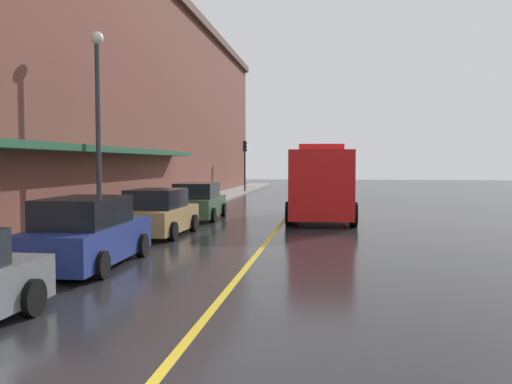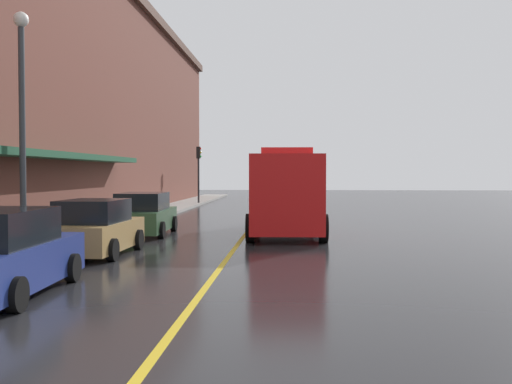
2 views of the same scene
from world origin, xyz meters
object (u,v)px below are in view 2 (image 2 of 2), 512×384
object	(u,v)px
parked_car_1	(2,255)
street_lamp_left	(22,106)
fire_truck	(286,194)
parked_car_3	(144,215)
traffic_light_near	(199,164)
parking_meter_0	(82,213)
parked_car_2	(95,229)
parking_meter_1	(97,210)

from	to	relation	value
parked_car_1	street_lamp_left	world-z (taller)	street_lamp_left
fire_truck	street_lamp_left	distance (m)	10.75
parked_car_3	traffic_light_near	bearing A→B (deg)	1.58
parking_meter_0	parked_car_1	bearing A→B (deg)	-80.65
fire_truck	traffic_light_near	distance (m)	22.75
street_lamp_left	parked_car_2	bearing A→B (deg)	17.01
fire_truck	parking_meter_0	distance (m)	8.01
street_lamp_left	traffic_light_near	world-z (taller)	street_lamp_left
traffic_light_near	fire_truck	bearing A→B (deg)	-72.33
parking_meter_1	parking_meter_0	bearing A→B (deg)	-90.00
parked_car_1	traffic_light_near	distance (m)	34.22
parked_car_2	parking_meter_1	size ratio (longest dim) A/B	3.17
parked_car_3	fire_truck	distance (m)	5.71
parked_car_2	traffic_light_near	world-z (taller)	traffic_light_near
parked_car_1	fire_truck	bearing A→B (deg)	-25.89
parked_car_3	street_lamp_left	xyz separation A→B (m)	(-1.94, -6.41, 3.61)
parking_meter_1	parked_car_1	bearing A→B (deg)	-82.14
fire_truck	parked_car_2	bearing A→B (deg)	-42.11
parked_car_3	street_lamp_left	distance (m)	7.61
parked_car_2	traffic_light_near	distance (m)	28.29
parked_car_2	parked_car_3	xyz separation A→B (m)	(0.02, 5.82, 0.01)
parking_meter_0	street_lamp_left	xyz separation A→B (m)	(-0.60, -3.19, 3.34)
fire_truck	parking_meter_1	xyz separation A→B (m)	(-6.95, -2.28, -0.54)
parked_car_1	parking_meter_1	size ratio (longest dim) A/B	3.66
parked_car_2	parking_meter_0	xyz separation A→B (m)	(-1.33, 2.60, 0.28)
parking_meter_0	traffic_light_near	bearing A→B (deg)	89.86
parked_car_3	fire_truck	world-z (taller)	fire_truck
parked_car_1	street_lamp_left	size ratio (longest dim) A/B	0.70
fire_truck	traffic_light_near	bearing A→B (deg)	-163.71
fire_truck	parked_car_3	bearing A→B (deg)	-84.18
traffic_light_near	parking_meter_0	bearing A→B (deg)	-90.14
street_lamp_left	traffic_light_near	xyz separation A→B (m)	(0.66, 28.75, -1.24)
fire_truck	parking_meter_0	bearing A→B (deg)	-61.87
parked_car_2	fire_truck	world-z (taller)	fire_truck
parking_meter_0	parking_meter_1	size ratio (longest dim) A/B	1.00
fire_truck	traffic_light_near	size ratio (longest dim) A/B	1.92
parked_car_3	street_lamp_left	bearing A→B (deg)	161.43
fire_truck	parking_meter_0	xyz separation A→B (m)	(-6.95, -3.93, -0.54)
parking_meter_1	street_lamp_left	bearing A→B (deg)	-97.07
parked_car_2	traffic_light_near	bearing A→B (deg)	3.84
parked_car_2	parked_car_3	distance (m)	5.82
parked_car_1	traffic_light_near	size ratio (longest dim) A/B	1.13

